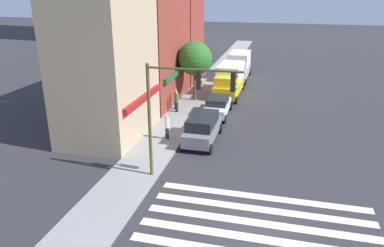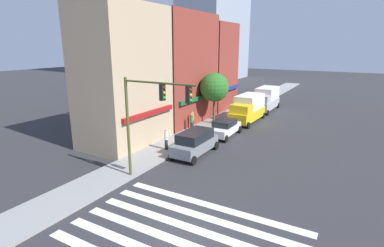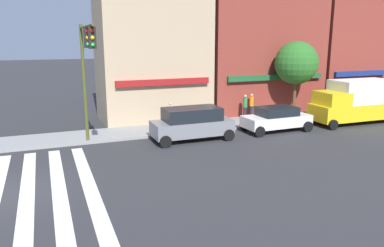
{
  "view_description": "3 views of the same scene",
  "coord_description": "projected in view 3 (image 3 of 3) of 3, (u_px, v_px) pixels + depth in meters",
  "views": [
    {
      "loc": [
        -14.47,
        -0.54,
        10.43
      ],
      "look_at": [
        3.64,
        4.0,
        3.5
      ],
      "focal_mm": 35.0,
      "sensor_mm": 36.0,
      "label": 1
    },
    {
      "loc": [
        -10.36,
        -6.33,
        8.53
      ],
      "look_at": [
        11.21,
        6.0,
        2.0
      ],
      "focal_mm": 28.0,
      "sensor_mm": 36.0,
      "label": 2
    },
    {
      "loc": [
        1.51,
        -15.1,
        5.86
      ],
      "look_at": [
        9.42,
        4.7,
        1.0
      ],
      "focal_mm": 35.0,
      "sensor_mm": 36.0,
      "label": 3
    }
  ],
  "objects": [
    {
      "name": "traffic_signal",
      "position": [
        86.0,
        60.0,
        18.84
      ],
      "size": [
        0.32,
        5.11,
        6.62
      ],
      "color": "#474C1E",
      "rests_on": "ground_plane"
    },
    {
      "name": "street_tree",
      "position": [
        296.0,
        63.0,
        27.06
      ],
      "size": [
        3.13,
        3.13,
        5.55
      ],
      "color": "brown",
      "rests_on": "sidewalk_left"
    },
    {
      "name": "pedestrian_green_top",
      "position": [
        245.0,
        106.0,
        27.0
      ],
      "size": [
        0.32,
        0.32,
        1.77
      ],
      "rotation": [
        0.0,
        0.0,
        6.03
      ],
      "color": "#23232D",
      "rests_on": "sidewalk_left"
    },
    {
      "name": "crosswalk_stripes",
      "position": [
        11.0,
        194.0,
        14.42
      ],
      "size": [
        6.39,
        10.8,
        0.01
      ],
      "color": "silver",
      "rests_on": "ground_plane"
    },
    {
      "name": "sidewalk_left",
      "position": [
        20.0,
        143.0,
        21.2
      ],
      "size": [
        120.0,
        3.0,
        0.15
      ],
      "color": "gray",
      "rests_on": "ground_plane"
    },
    {
      "name": "pedestrian_white_shirt",
      "position": [
        171.0,
        115.0,
        23.88
      ],
      "size": [
        0.32,
        0.32,
        1.77
      ],
      "rotation": [
        0.0,
        0.0,
        5.59
      ],
      "color": "#23232D",
      "rests_on": "sidewalk_left"
    },
    {
      "name": "box_truck_yellow",
      "position": [
        355.0,
        101.0,
        26.18
      ],
      "size": [
        6.25,
        2.42,
        3.04
      ],
      "rotation": [
        0.0,
        0.0,
        -0.02
      ],
      "color": "yellow",
      "rests_on": "ground_plane"
    },
    {
      "name": "pedestrian_orange_vest",
      "position": [
        251.0,
        105.0,
        27.51
      ],
      "size": [
        0.32,
        0.32,
        1.77
      ],
      "rotation": [
        0.0,
        0.0,
        3.12
      ],
      "color": "#23232D",
      "rests_on": "sidewalk_left"
    },
    {
      "name": "sedan_white",
      "position": [
        276.0,
        118.0,
        24.01
      ],
      "size": [
        4.44,
        2.02,
        1.59
      ],
      "rotation": [
        0.0,
        0.0,
        0.02
      ],
      "color": "white",
      "rests_on": "ground_plane"
    },
    {
      "name": "storefront_row",
      "position": [
        251.0,
        38.0,
        29.75
      ],
      "size": [
        24.22,
        5.3,
        11.89
      ],
      "color": "tan",
      "rests_on": "ground_plane"
    },
    {
      "name": "ground_plane",
      "position": [
        11.0,
        194.0,
        14.43
      ],
      "size": [
        200.0,
        200.0,
        0.0
      ],
      "primitive_type": "plane",
      "color": "#2D2D30"
    },
    {
      "name": "suv_grey",
      "position": [
        192.0,
        123.0,
        21.86
      ],
      "size": [
        4.71,
        2.12,
        1.94
      ],
      "rotation": [
        0.0,
        0.0,
        -0.0
      ],
      "color": "slate",
      "rests_on": "ground_plane"
    }
  ]
}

